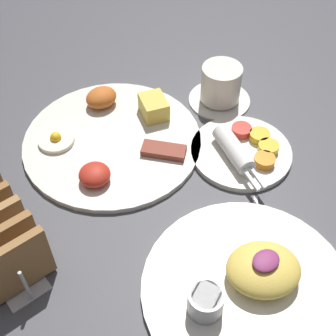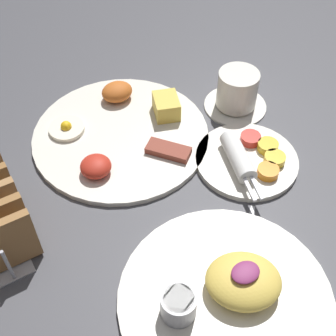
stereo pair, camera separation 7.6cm
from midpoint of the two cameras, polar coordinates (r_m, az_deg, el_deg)
The scene contains 6 objects.
ground_plane at distance 0.74m, azimuth -0.08°, elevation -5.27°, with size 3.00×3.00×0.00m, color #47474C.
plate_breakfast at distance 0.85m, azimuth -3.12°, elevation 4.31°, with size 0.32×0.32×0.05m.
plate_condiments at distance 0.82m, azimuth 12.37°, elevation 0.93°, with size 0.18×0.18×0.04m.
plate_foreground at distance 0.66m, azimuth 10.58°, elevation -15.10°, with size 0.29×0.29×0.06m.
coffee_cup at distance 0.90m, azimuth 10.83°, elevation 8.97°, with size 0.12×0.12×0.08m.
teaspoon at distance 0.71m, azimuth 12.19°, elevation -9.99°, with size 0.10×0.09×0.01m.
Camera 2 is at (-0.19, -0.40, 0.60)m, focal length 50.00 mm.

